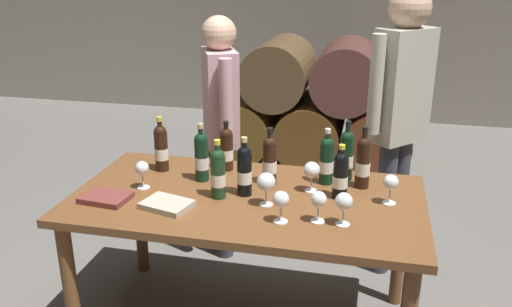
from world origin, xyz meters
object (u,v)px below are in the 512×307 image
Objects in this scene: wine_bottle_1 at (202,156)px; wine_bottle_5 at (347,154)px; wine_glass_5 at (266,183)px; wine_bottle_8 at (340,175)px; wine_bottle_2 at (270,160)px; wine_glass_2 at (142,169)px; taster_seated_left at (221,119)px; wine_glass_1 at (391,183)px; leather_ledger at (106,198)px; wine_bottle_4 at (327,160)px; tasting_notebook at (167,205)px; wine_bottle_6 at (244,170)px; wine_glass_0 at (281,200)px; sommelier_presenting at (400,109)px; wine_bottle_0 at (363,162)px; wine_bottle_9 at (226,149)px; dining_table at (247,213)px; wine_glass_6 at (319,200)px; wine_bottle_7 at (161,147)px; wine_glass_4 at (344,202)px; wine_glass_3 at (312,171)px; wine_bottle_3 at (218,173)px.

wine_bottle_5 is at bearing 14.23° from wine_bottle_1.
wine_bottle_8 is at bearing 25.66° from wine_glass_5.
wine_bottle_2 is 0.64m from wine_glass_2.
wine_bottle_8 is at bearing -39.24° from taster_seated_left.
leather_ledger is (-1.32, -0.26, -0.09)m from wine_glass_1.
tasting_notebook is (-0.69, -0.45, -0.11)m from wine_bottle_4.
wine_bottle_6 is 0.69m from wine_glass_1.
wine_glass_0 is 1.12m from sommelier_presenting.
wine_bottle_6 is at bearing -158.63° from wine_bottle_0.
wine_bottle_6 is 1.07× the size of wine_bottle_9.
wine_glass_0 is at bearing -113.67° from wine_bottle_5.
wine_bottle_6 is (-0.56, -0.22, -0.01)m from wine_bottle_0.
wine_bottle_9 is at bearing -154.48° from sommelier_presenting.
dining_table is 5.65× the size of wine_bottle_2.
wine_bottle_8 is 0.18× the size of taster_seated_left.
wine_glass_6 is 0.66× the size of tasting_notebook.
wine_glass_4 is (1.01, -0.42, -0.02)m from wine_bottle_7.
sommelier_presenting is (0.28, 0.67, 0.16)m from wine_bottle_8.
wine_bottle_8 reaches higher than wine_glass_3.
wine_bottle_5 is (0.37, 0.15, 0.00)m from wine_bottle_2.
wine_glass_4 is at bearing 15.09° from tasting_notebook.
wine_bottle_4 reaches higher than wine_glass_3.
wine_bottle_3 is at bearing -137.14° from sommelier_presenting.
wine_bottle_6 is at bearing 129.33° from dining_table.
wine_bottle_2 is at bearing 4.75° from wine_bottle_1.
wine_bottle_0 is at bearing -3.34° from wine_bottle_4.
wine_bottle_6 is 0.52m from wine_glass_2.
wine_bottle_3 reaches higher than leather_ledger.
tasting_notebook is at bearing -137.64° from wine_bottle_2.
wine_bottle_8 is (0.46, 0.06, -0.01)m from wine_bottle_6.
dining_table is at bearing -145.14° from wine_bottle_4.
wine_bottle_6 is at bearing -22.15° from wine_bottle_7.
wine_bottle_5 is 1.22m from leather_ledger.
sommelier_presenting is 1.11× the size of taster_seated_left.
wine_bottle_2 is at bearing 56.95° from tasting_notebook.
wine_bottle_0 is at bearing 81.55° from wine_glass_4.
wine_glass_2 is 0.77m from taster_seated_left.
wine_glass_0 is at bearing -47.83° from wine_bottle_6.
wine_bottle_2 reaches higher than wine_glass_4.
wine_bottle_3 is 0.97× the size of wine_bottle_7.
wine_bottle_5 is (0.73, 0.18, 0.00)m from wine_bottle_1.
wine_bottle_6 reaches higher than leather_ledger.
wine_bottle_8 reaches higher than wine_glass_6.
wine_bottle_1 is at bearing -165.77° from wine_bottle_5.
wine_bottle_0 is at bearing 36.03° from wine_glass_5.
wine_glass_1 is 0.97× the size of wine_glass_4.
wine_bottle_8 is 1.85× the size of wine_glass_1.
taster_seated_left reaches higher than wine_bottle_4.
wine_glass_4 is at bearing -104.43° from sommelier_presenting.
sommelier_presenting reaches higher than dining_table.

